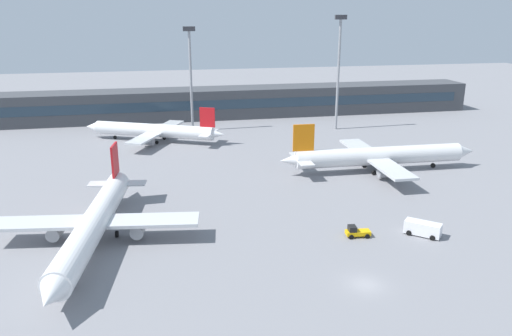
% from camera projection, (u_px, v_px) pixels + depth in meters
% --- Properties ---
extents(ground_plane, '(400.00, 400.00, 0.00)m').
position_uv_depth(ground_plane, '(283.00, 181.00, 98.77)').
color(ground_plane, gray).
extents(terminal_building, '(154.87, 12.13, 9.00)m').
position_uv_depth(terminal_building, '(231.00, 102.00, 157.83)').
color(terminal_building, '#3F4247').
rests_on(terminal_building, ground_plane).
extents(airplane_near, '(29.66, 42.22, 10.45)m').
position_uv_depth(airplane_near, '(94.00, 224.00, 71.03)').
color(airplane_near, white).
rests_on(airplane_near, ground_plane).
extents(airplane_mid, '(42.64, 29.66, 10.54)m').
position_uv_depth(airplane_mid, '(380.00, 156.00, 104.12)').
color(airplane_mid, silver).
rests_on(airplane_mid, ground_plane).
extents(airplane_far, '(35.40, 25.57, 9.39)m').
position_uv_depth(airplane_far, '(153.00, 130.00, 127.89)').
color(airplane_far, white).
rests_on(airplane_far, ground_plane).
extents(baggage_tug_yellow, '(3.73, 2.12, 1.75)m').
position_uv_depth(baggage_tug_yellow, '(356.00, 232.00, 74.13)').
color(baggage_tug_yellow, '#F2B20C').
rests_on(baggage_tug_yellow, ground_plane).
extents(service_van_white, '(5.18, 4.99, 2.08)m').
position_uv_depth(service_van_white, '(423.00, 228.00, 74.52)').
color(service_van_white, white).
rests_on(service_van_white, ground_plane).
extents(floodlight_tower_west, '(3.20, 0.80, 28.00)m').
position_uv_depth(floodlight_tower_west, '(191.00, 72.00, 135.48)').
color(floodlight_tower_west, gray).
rests_on(floodlight_tower_west, ground_plane).
extents(floodlight_tower_east, '(3.20, 0.80, 30.91)m').
position_uv_depth(floodlight_tower_east, '(339.00, 66.00, 137.03)').
color(floodlight_tower_east, gray).
rests_on(floodlight_tower_east, ground_plane).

